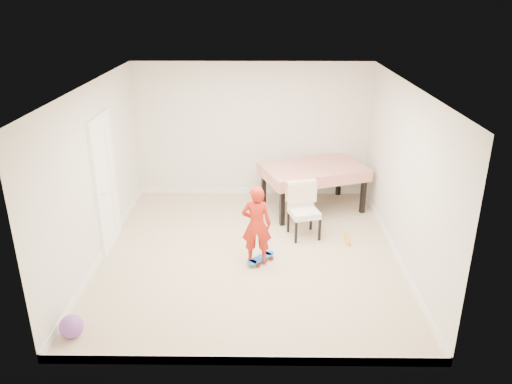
{
  "coord_description": "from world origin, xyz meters",
  "views": [
    {
      "loc": [
        0.18,
        -6.83,
        3.78
      ],
      "look_at": [
        0.1,
        0.2,
        0.95
      ],
      "focal_mm": 35.0,
      "sensor_mm": 36.0,
      "label": 1
    }
  ],
  "objects_px": {
    "skateboard": "(261,260)",
    "balloon": "(71,326)",
    "dining_chair": "(304,211)",
    "dining_table": "(313,188)",
    "child": "(257,227)"
  },
  "relations": [
    {
      "from": "dining_chair",
      "to": "skateboard",
      "type": "distance_m",
      "value": 1.19
    },
    {
      "from": "child",
      "to": "balloon",
      "type": "relative_size",
      "value": 4.29
    },
    {
      "from": "dining_chair",
      "to": "skateboard",
      "type": "xyz_separation_m",
      "value": [
        -0.71,
        -0.87,
        -0.42
      ]
    },
    {
      "from": "balloon",
      "to": "skateboard",
      "type": "bearing_deg",
      "value": 38.58
    },
    {
      "from": "dining_table",
      "to": "dining_chair",
      "type": "relative_size",
      "value": 1.95
    },
    {
      "from": "child",
      "to": "dining_table",
      "type": "bearing_deg",
      "value": -115.86
    },
    {
      "from": "dining_chair",
      "to": "dining_table",
      "type": "bearing_deg",
      "value": 62.69
    },
    {
      "from": "dining_table",
      "to": "balloon",
      "type": "bearing_deg",
      "value": -150.23
    },
    {
      "from": "skateboard",
      "to": "balloon",
      "type": "height_order",
      "value": "balloon"
    },
    {
      "from": "dining_table",
      "to": "child",
      "type": "xyz_separation_m",
      "value": [
        -1.02,
        -2.03,
        0.18
      ]
    },
    {
      "from": "child",
      "to": "balloon",
      "type": "height_order",
      "value": "child"
    },
    {
      "from": "dining_chair",
      "to": "balloon",
      "type": "height_order",
      "value": "dining_chair"
    },
    {
      "from": "skateboard",
      "to": "child",
      "type": "xyz_separation_m",
      "value": [
        -0.06,
        -0.03,
        0.56
      ]
    },
    {
      "from": "dining_table",
      "to": "child",
      "type": "height_order",
      "value": "child"
    },
    {
      "from": "skateboard",
      "to": "dining_table",
      "type": "bearing_deg",
      "value": 17.07
    }
  ]
}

